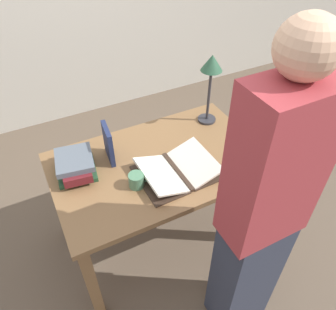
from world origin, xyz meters
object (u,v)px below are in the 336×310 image
at_px(book_stack_tall, 75,165).
at_px(coffee_mug, 137,180).
at_px(open_book, 178,170).
at_px(reading_lamp, 211,71).
at_px(person_reader, 260,221).
at_px(book_standing_upright, 108,144).

bearing_deg(book_stack_tall, coffee_mug, -43.65).
distance_m(open_book, coffee_mug, 0.25).
bearing_deg(reading_lamp, coffee_mug, -152.33).
height_order(open_book, person_reader, person_reader).
bearing_deg(person_reader, book_standing_upright, -64.16).
relative_size(book_standing_upright, reading_lamp, 0.47).
bearing_deg(book_stack_tall, person_reader, -52.98).
bearing_deg(person_reader, reading_lamp, -108.58).
xyz_separation_m(book_standing_upright, reading_lamp, (0.72, 0.07, 0.25)).
xyz_separation_m(open_book, book_standing_upright, (-0.30, 0.29, 0.09)).
distance_m(book_stack_tall, reading_lamp, 0.98).
bearing_deg(reading_lamp, open_book, -139.21).
distance_m(book_stack_tall, person_reader, 1.03).
distance_m(book_standing_upright, person_reader, 0.94).
xyz_separation_m(reading_lamp, person_reader, (-0.31, -0.91, -0.22)).
xyz_separation_m(book_standing_upright, coffee_mug, (0.05, -0.28, -0.07)).
relative_size(reading_lamp, coffee_mug, 4.24).
xyz_separation_m(coffee_mug, person_reader, (0.35, -0.57, 0.10)).
distance_m(open_book, book_stack_tall, 0.57).
bearing_deg(book_standing_upright, open_book, -38.34).
bearing_deg(person_reader, open_book, -78.82).
distance_m(open_book, book_standing_upright, 0.43).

